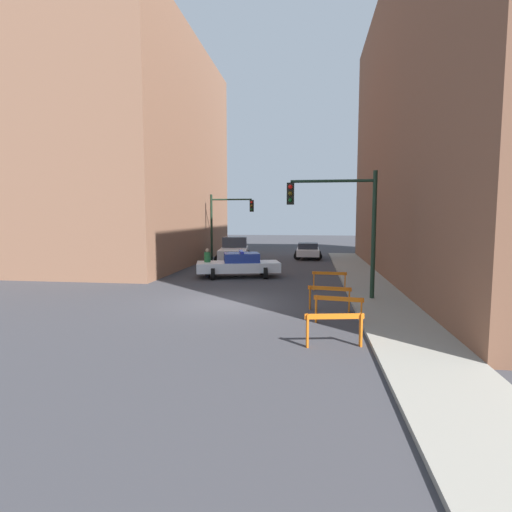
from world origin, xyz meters
TOP-DOWN VIEW (x-y plane):
  - ground_plane at (0.00, 0.00)m, footprint 120.00×120.00m
  - sidewalk_right at (6.20, 0.00)m, footprint 2.40×44.00m
  - building_corner_left at (-12.00, 14.00)m, footprint 14.00×20.00m
  - building_right at (13.40, 8.00)m, footprint 12.00×28.00m
  - traffic_light_near at (4.73, 1.32)m, footprint 3.64×0.35m
  - traffic_light_far at (-3.30, 15.17)m, footprint 3.44×0.35m
  - police_car at (-0.72, 6.99)m, footprint 5.01×3.06m
  - white_truck at (-2.46, 14.47)m, footprint 3.07×5.61m
  - parked_car_near at (3.12, 17.96)m, footprint 2.30×4.31m
  - pedestrian_crossing at (-2.51, 6.69)m, footprint 0.44×0.44m
  - barrier_front at (4.02, -4.86)m, footprint 1.58×0.43m
  - barrier_mid at (4.28, -2.53)m, footprint 1.59×0.40m
  - barrier_back at (4.07, -0.67)m, footprint 1.59×0.40m
  - barrier_corner at (4.25, 3.37)m, footprint 1.60×0.25m

SIDE VIEW (x-z plane):
  - ground_plane at x=0.00m, z-range 0.00..0.00m
  - sidewalk_right at x=6.20m, z-range 0.00..0.12m
  - barrier_front at x=4.02m, z-range 0.17..1.07m
  - barrier_mid at x=4.28m, z-range 0.17..1.07m
  - barrier_back at x=4.07m, z-range 0.17..1.07m
  - barrier_corner at x=4.25m, z-range 0.17..1.07m
  - parked_car_near at x=3.12m, z-range 0.02..1.33m
  - police_car at x=-0.72m, z-range -0.04..1.48m
  - pedestrian_crossing at x=-2.51m, z-range 0.03..1.69m
  - white_truck at x=-2.46m, z-range -0.04..1.86m
  - traffic_light_far at x=-3.30m, z-range 0.80..6.00m
  - traffic_light_near at x=4.73m, z-range 0.93..6.13m
  - building_corner_left at x=-12.00m, z-range 0.00..16.42m
  - building_right at x=13.40m, z-range 0.00..17.27m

